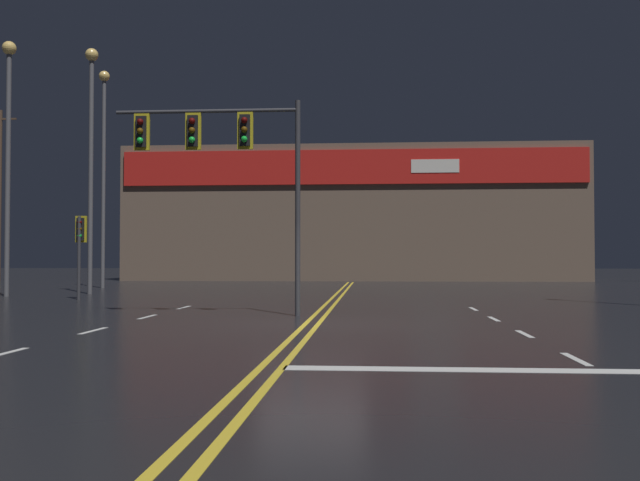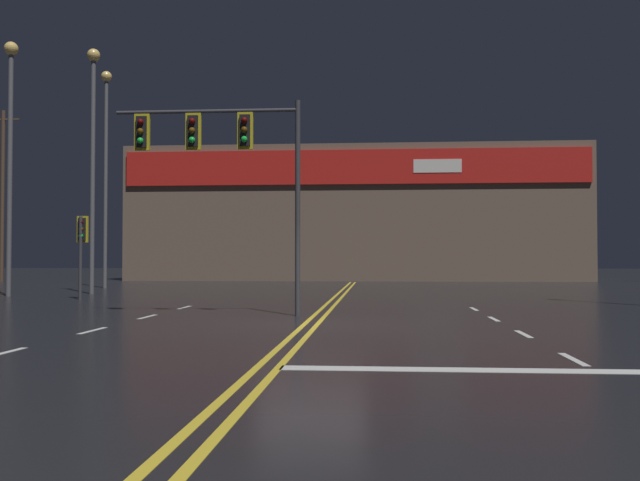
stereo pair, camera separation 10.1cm
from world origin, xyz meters
TOP-DOWN VIEW (x-y plane):
  - ground_plane at (0.00, 0.00)m, footprint 200.00×200.00m
  - road_markings at (0.79, -1.17)m, footprint 13.18×60.00m
  - traffic_signal_median at (-2.70, 2.37)m, footprint 5.01×0.36m
  - traffic_signal_corner_northwest at (-9.46, 9.44)m, footprint 0.42×0.36m
  - streetlight_near_left at (-13.30, 11.33)m, footprint 0.56×0.56m
  - streetlight_median_approach at (-12.66, 19.93)m, footprint 0.56×0.56m
  - streetlight_far_left at (-10.76, 13.56)m, footprint 0.56×0.56m
  - building_backdrop at (0.00, 36.82)m, footprint 32.13×10.23m
  - utility_pole_row at (-1.69, 29.35)m, footprint 47.65×0.26m

SIDE VIEW (x-z plane):
  - ground_plane at x=0.00m, z-range 0.00..0.00m
  - road_markings at x=0.79m, z-range 0.00..0.01m
  - traffic_signal_corner_northwest at x=-9.46m, z-range 0.72..3.84m
  - traffic_signal_median at x=-2.70m, z-range 1.64..7.37m
  - building_backdrop at x=0.00m, z-range 0.02..9.41m
  - utility_pole_row at x=-1.69m, z-range -0.04..11.44m
  - streetlight_near_left at x=-13.30m, z-range 1.35..11.70m
  - streetlight_far_left at x=-10.76m, z-range 1.36..12.03m
  - streetlight_median_approach at x=-12.66m, z-range 1.39..12.81m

